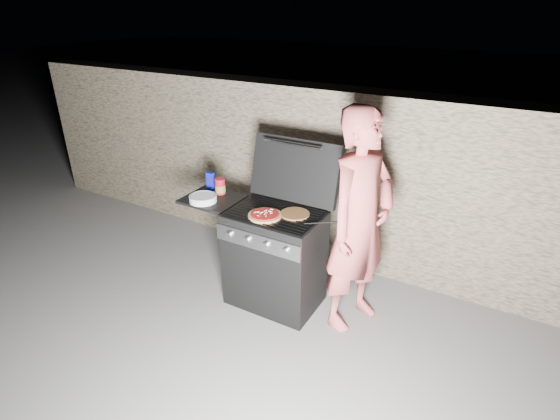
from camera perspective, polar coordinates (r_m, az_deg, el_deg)
The scene contains 10 objects.
ground at distance 4.19m, azimuth -0.61°, elevation -11.63°, with size 50.00×50.00×0.00m, color slate.
stone_wall at distance 4.57m, azimuth 6.00°, elevation 4.54°, with size 8.00×0.35×1.80m, color #887658.
gas_grill at distance 4.04m, azimuth -3.71°, elevation -5.40°, with size 1.34×0.79×0.91m, color black, non-canonical shape.
pizza_topped at distance 3.64m, azimuth -1.99°, elevation -0.62°, with size 0.28×0.28×0.03m, color #E19C56, non-canonical shape.
pizza_plain at distance 3.68m, azimuth 1.95°, elevation -0.49°, with size 0.25×0.25×0.01m, color #AD7840.
sauce_jar at distance 4.12m, azimuth -7.82°, elevation 3.11°, with size 0.10×0.10×0.15m, color #A2121F.
blue_carton at distance 4.25m, azimuth -9.07°, elevation 3.85°, with size 0.07×0.04×0.16m, color #0F14AD.
plate_stack at distance 3.99m, azimuth -10.02°, elevation 1.50°, with size 0.25×0.25×0.06m, color white.
person at distance 3.54m, azimuth 10.36°, elevation -1.69°, with size 0.69×0.45×1.88m, color #BB504F.
tongs at distance 3.48m, azimuth 6.89°, elevation -1.59°, with size 0.01×0.01×0.47m, color black.
Camera 1 is at (1.69, -2.87, 2.54)m, focal length 28.00 mm.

